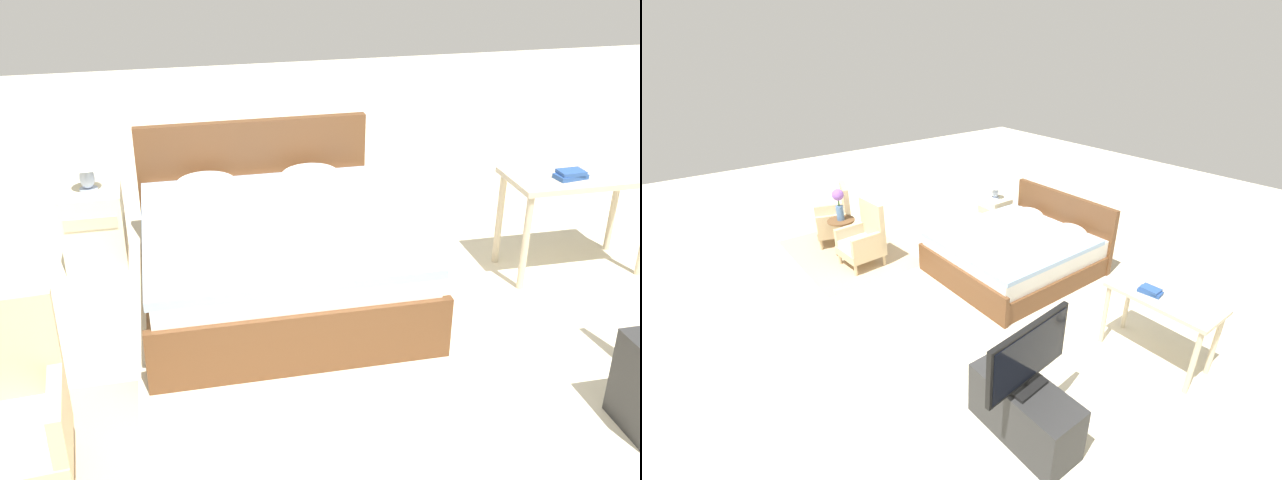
{
  "view_description": "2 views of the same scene",
  "coord_description": "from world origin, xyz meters",
  "views": [
    {
      "loc": [
        -0.73,
        -3.65,
        2.64
      ],
      "look_at": [
        0.09,
        0.08,
        0.78
      ],
      "focal_mm": 42.0,
      "sensor_mm": 36.0,
      "label": 1
    },
    {
      "loc": [
        3.69,
        -2.94,
        3.04
      ],
      "look_at": [
        -0.03,
        -0.05,
        0.78
      ],
      "focal_mm": 24.0,
      "sensor_mm": 36.0,
      "label": 2
    }
  ],
  "objects": [
    {
      "name": "ground_plane",
      "position": [
        0.0,
        0.0,
        0.0
      ],
      "size": [
        16.0,
        16.0,
        0.0
      ],
      "primitive_type": "plane",
      "color": "beige"
    },
    {
      "name": "bed",
      "position": [
        -0.04,
        0.94,
        0.3
      ],
      "size": [
        1.8,
        2.03,
        0.96
      ],
      "color": "brown",
      "rests_on": "ground_plane"
    },
    {
      "name": "armchair_by_window_right",
      "position": [
        -1.56,
        -0.66,
        0.38
      ],
      "size": [
        0.58,
        0.58,
        0.92
      ],
      "color": "#CCB284",
      "rests_on": "floor_rug"
    },
    {
      "name": "nightstand",
      "position": [
        -1.29,
        1.63,
        0.29
      ],
      "size": [
        0.44,
        0.41,
        0.58
      ],
      "color": "beige",
      "rests_on": "ground_plane"
    },
    {
      "name": "table_lamp",
      "position": [
        -1.29,
        1.63,
        0.8
      ],
      "size": [
        0.22,
        0.22,
        0.33
      ],
      "color": "#9EADC6",
      "rests_on": "nightstand"
    },
    {
      "name": "vanity_desk",
      "position": [
        2.13,
        0.78,
        0.64
      ],
      "size": [
        1.04,
        0.52,
        0.75
      ],
      "color": "beige",
      "rests_on": "ground_plane"
    },
    {
      "name": "book_stack",
      "position": [
        2.01,
        0.7,
        0.78
      ],
      "size": [
        0.23,
        0.15,
        0.06
      ],
      "color": "#284C8E",
      "rests_on": "vanity_desk"
    }
  ]
}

